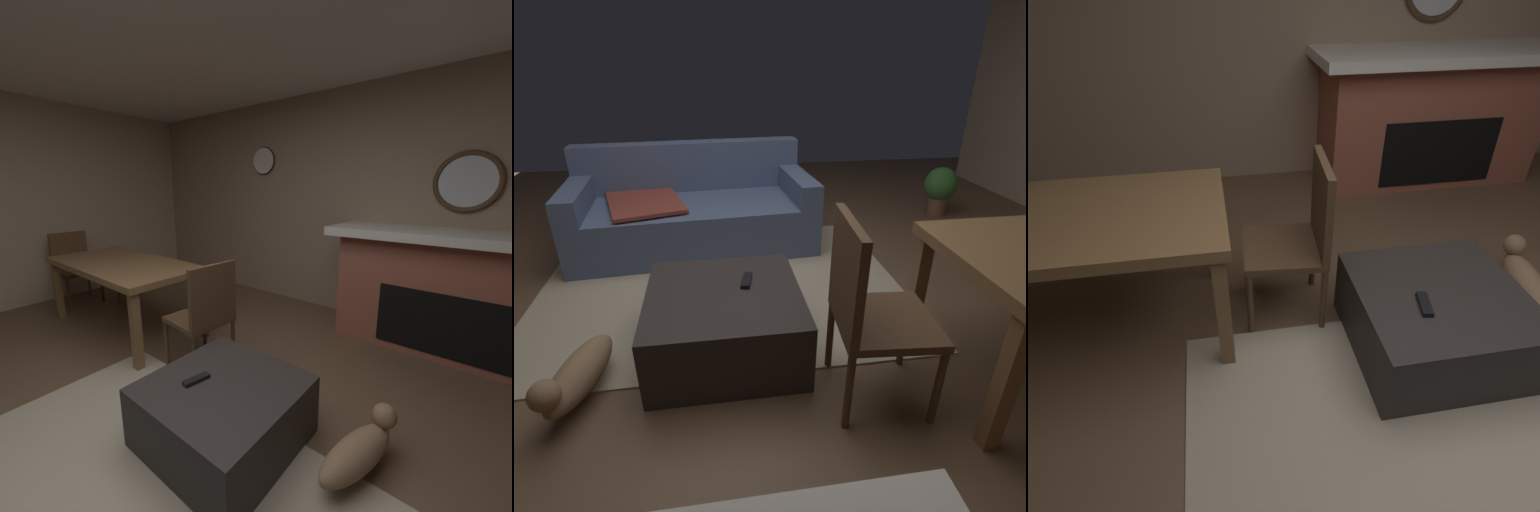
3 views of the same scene
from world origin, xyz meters
TOP-DOWN VIEW (x-y plane):
  - floor at (0.00, 0.00)m, footprint 8.31×8.31m
  - area_rug at (-0.13, 0.33)m, footprint 2.60×2.00m
  - couch at (-0.34, 1.14)m, footprint 2.09×1.11m
  - ottoman_coffee_table at (-0.13, -0.42)m, footprint 0.83×0.82m
  - tv_remote at (-0.00, -0.34)m, footprint 0.08×0.17m
  - dining_chair_west at (0.50, -0.86)m, footprint 0.47×0.47m
  - potted_plant at (2.24, 1.52)m, footprint 0.33×0.33m
  - small_dog at (-0.86, -0.70)m, footprint 0.31×0.61m

SIDE VIEW (x-z plane):
  - floor at x=0.00m, z-range 0.00..0.00m
  - area_rug at x=-0.13m, z-range 0.00..0.01m
  - small_dog at x=-0.86m, z-range 0.02..0.28m
  - ottoman_coffee_table at x=-0.13m, z-range 0.00..0.38m
  - potted_plant at x=2.24m, z-range 0.03..0.55m
  - couch at x=-0.34m, z-range -0.12..0.73m
  - tv_remote at x=0.00m, z-range 0.38..0.41m
  - dining_chair_west at x=0.50m, z-range 0.06..0.99m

